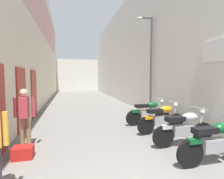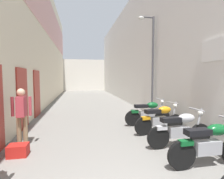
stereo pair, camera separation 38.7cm
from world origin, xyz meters
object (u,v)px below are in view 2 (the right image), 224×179
(pedestrian_mid_alley, at_px, (22,113))
(street_lamp, at_px, (151,59))
(motorcycle_second, at_px, (210,143))
(motorcycle_third, at_px, (180,129))
(motorcycle_fourth, at_px, (160,118))
(motorcycle_fifth, at_px, (148,112))
(plastic_crate, at_px, (18,150))

(pedestrian_mid_alley, height_order, street_lamp, street_lamp)
(motorcycle_second, relative_size, motorcycle_third, 1.00)
(motorcycle_second, bearing_deg, pedestrian_mid_alley, 155.19)
(motorcycle_second, xyz_separation_m, motorcycle_fourth, (-0.00, 2.20, 0.00))
(motorcycle_third, relative_size, motorcycle_fifth, 1.00)
(motorcycle_fourth, bearing_deg, plastic_crate, -167.49)
(street_lamp, bearing_deg, motorcycle_third, -101.15)
(motorcycle_third, height_order, motorcycle_fifth, same)
(motorcycle_fourth, height_order, plastic_crate, motorcycle_fourth)
(pedestrian_mid_alley, bearing_deg, street_lamp, 28.73)
(motorcycle_second, bearing_deg, motorcycle_fourth, 90.00)
(motorcycle_second, height_order, motorcycle_fifth, same)
(pedestrian_mid_alley, height_order, plastic_crate, pedestrian_mid_alley)
(motorcycle_fourth, height_order, street_lamp, street_lamp)
(motorcycle_third, height_order, pedestrian_mid_alley, pedestrian_mid_alley)
(motorcycle_third, relative_size, pedestrian_mid_alley, 1.18)
(motorcycle_second, relative_size, street_lamp, 0.40)
(pedestrian_mid_alley, bearing_deg, motorcycle_second, -24.81)
(motorcycle_third, bearing_deg, motorcycle_fifth, 90.00)
(street_lamp, bearing_deg, pedestrian_mid_alley, -151.27)
(motorcycle_fourth, distance_m, plastic_crate, 4.19)
(motorcycle_third, bearing_deg, motorcycle_second, -90.00)
(motorcycle_fifth, xyz_separation_m, street_lamp, (0.70, 1.39, 2.23))
(motorcycle_second, distance_m, motorcycle_third, 1.04)
(motorcycle_second, xyz_separation_m, plastic_crate, (-4.08, 1.29, -0.36))
(plastic_crate, bearing_deg, motorcycle_fourth, 12.51)
(plastic_crate, bearing_deg, motorcycle_fifth, 25.07)
(motorcycle_fourth, bearing_deg, street_lamp, 73.70)
(motorcycle_fifth, distance_m, plastic_crate, 4.52)
(plastic_crate, relative_size, street_lamp, 0.09)
(motorcycle_second, height_order, motorcycle_third, same)
(motorcycle_second, bearing_deg, plastic_crate, 162.40)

